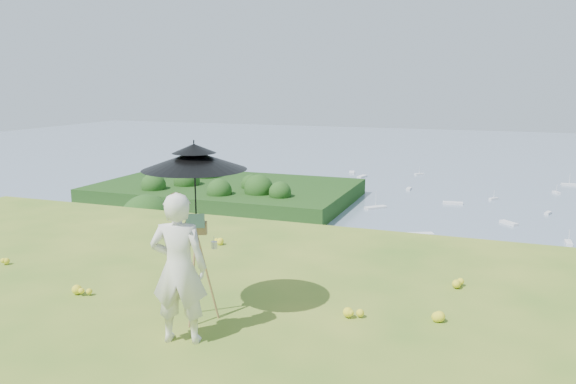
% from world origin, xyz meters
% --- Properties ---
extents(shoreline_tier, '(170.00, 28.00, 8.00)m').
position_xyz_m(shoreline_tier, '(0.00, 75.00, -36.00)').
color(shoreline_tier, '#71685B').
rests_on(shoreline_tier, bay_water).
extents(bay_water, '(700.00, 700.00, 0.00)m').
position_xyz_m(bay_water, '(0.00, 240.00, -34.00)').
color(bay_water, slate).
rests_on(bay_water, ground).
extents(peninsula, '(90.00, 60.00, 12.00)m').
position_xyz_m(peninsula, '(-75.00, 155.00, -29.00)').
color(peninsula, '#11350E').
rests_on(peninsula, bay_water).
extents(slope_trees, '(110.00, 50.00, 6.00)m').
position_xyz_m(slope_trees, '(0.00, 35.00, -15.00)').
color(slope_trees, '#194514').
rests_on(slope_trees, forest_slope).
extents(harbor_town, '(110.00, 22.00, 5.00)m').
position_xyz_m(harbor_town, '(0.00, 75.00, -29.50)').
color(harbor_town, beige).
rests_on(harbor_town, shoreline_tier).
extents(moored_boats, '(140.00, 140.00, 0.70)m').
position_xyz_m(moored_boats, '(-12.50, 161.00, -33.65)').
color(moored_boats, white).
rests_on(moored_boats, bay_water).
extents(painter, '(0.74, 0.59, 1.78)m').
position_xyz_m(painter, '(1.88, 1.18, 0.89)').
color(painter, silver).
rests_on(painter, ground).
extents(field_easel, '(0.69, 0.69, 1.40)m').
position_xyz_m(field_easel, '(1.78, 1.78, 0.70)').
color(field_easel, olive).
rests_on(field_easel, ground).
extents(sun_umbrella, '(1.63, 1.63, 1.15)m').
position_xyz_m(sun_umbrella, '(1.77, 1.81, 1.73)').
color(sun_umbrella, black).
rests_on(sun_umbrella, field_easel).
extents(painter_cap, '(0.24, 0.27, 0.10)m').
position_xyz_m(painter_cap, '(1.88, 1.18, 1.73)').
color(painter_cap, '#D27373').
rests_on(painter_cap, painter).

